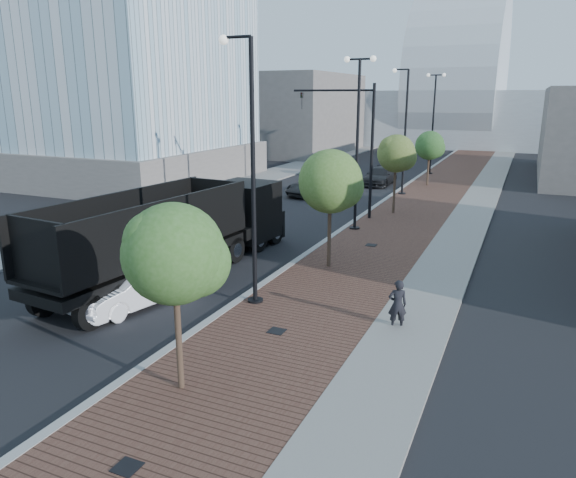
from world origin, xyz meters
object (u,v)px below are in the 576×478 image
at_px(dark_car_mid, 313,186).
at_px(pedestrian, 397,305).
at_px(white_sedan, 136,287).
at_px(dump_truck, 204,230).

bearing_deg(dark_car_mid, pedestrian, -44.83).
relative_size(white_sedan, dark_car_mid, 0.92).
relative_size(dark_car_mid, pedestrian, 2.94).
relative_size(dump_truck, white_sedan, 3.08).
distance_m(white_sedan, pedestrian, 9.12).
xyz_separation_m(dump_truck, dark_car_mid, (-1.78, 17.77, -0.87)).
bearing_deg(white_sedan, pedestrian, 24.90).
xyz_separation_m(dark_car_mid, pedestrian, (11.27, -21.26, 0.15)).
bearing_deg(white_sedan, dump_truck, 108.99).
distance_m(dump_truck, dark_car_mid, 17.88).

